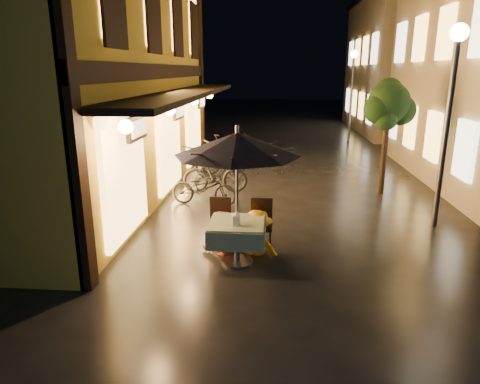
# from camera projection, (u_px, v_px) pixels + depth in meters

# --- Properties ---
(ground) EXTENTS (90.00, 90.00, 0.00)m
(ground) POSITION_uv_depth(u_px,v_px,m) (304.00, 259.00, 7.85)
(ground) COLOR black
(ground) RESTS_ON ground
(west_building) EXTENTS (5.90, 11.40, 7.40)m
(west_building) POSITION_uv_depth(u_px,v_px,m) (79.00, 55.00, 11.13)
(west_building) COLOR gold
(west_building) RESTS_ON ground
(east_building_far) EXTENTS (7.30, 10.30, 7.30)m
(east_building_far) POSITION_uv_depth(u_px,v_px,m) (424.00, 64.00, 23.49)
(east_building_far) COLOR #A59884
(east_building_far) RESTS_ON ground
(street_tree) EXTENTS (1.43, 1.20, 3.15)m
(street_tree) POSITION_uv_depth(u_px,v_px,m) (389.00, 106.00, 11.32)
(street_tree) COLOR black
(street_tree) RESTS_ON ground
(streetlamp_near) EXTENTS (0.36, 0.36, 4.23)m
(streetlamp_near) POSITION_uv_depth(u_px,v_px,m) (452.00, 91.00, 8.73)
(streetlamp_near) COLOR #59595E
(streetlamp_near) RESTS_ON ground
(streetlamp_far) EXTENTS (0.36, 0.36, 4.23)m
(streetlamp_far) POSITION_uv_depth(u_px,v_px,m) (352.00, 79.00, 20.22)
(streetlamp_far) COLOR #59595E
(streetlamp_far) RESTS_ON ground
(cafe_table) EXTENTS (0.99, 0.99, 0.78)m
(cafe_table) POSITION_uv_depth(u_px,v_px,m) (237.00, 232.00, 7.54)
(cafe_table) COLOR #59595E
(cafe_table) RESTS_ON ground
(patio_umbrella) EXTENTS (2.16, 2.16, 2.46)m
(patio_umbrella) POSITION_uv_depth(u_px,v_px,m) (237.00, 144.00, 7.11)
(patio_umbrella) COLOR #59595E
(patio_umbrella) RESTS_ON ground
(cafe_chair_left) EXTENTS (0.42, 0.42, 0.97)m
(cafe_chair_left) POSITION_uv_depth(u_px,v_px,m) (220.00, 220.00, 8.29)
(cafe_chair_left) COLOR black
(cafe_chair_left) RESTS_ON ground
(cafe_chair_right) EXTENTS (0.42, 0.42, 0.97)m
(cafe_chair_right) POSITION_uv_depth(u_px,v_px,m) (261.00, 221.00, 8.22)
(cafe_chair_right) COLOR black
(cafe_chair_right) RESTS_ON ground
(table_lantern) EXTENTS (0.16, 0.16, 0.25)m
(table_lantern) POSITION_uv_depth(u_px,v_px,m) (236.00, 218.00, 7.28)
(table_lantern) COLOR white
(table_lantern) RESTS_ON cafe_table
(person_orange) EXTENTS (0.86, 0.74, 1.53)m
(person_orange) POSITION_uv_depth(u_px,v_px,m) (220.00, 212.00, 8.03)
(person_orange) COLOR #EC5226
(person_orange) RESTS_ON ground
(person_yellow) EXTENTS (1.15, 0.82, 1.61)m
(person_yellow) POSITION_uv_depth(u_px,v_px,m) (258.00, 212.00, 7.94)
(person_yellow) COLOR orange
(person_yellow) RESTS_ON ground
(bicycle_0) EXTENTS (1.79, 0.85, 0.90)m
(bicycle_0) POSITION_uv_depth(u_px,v_px,m) (204.00, 188.00, 10.86)
(bicycle_0) COLOR black
(bicycle_0) RESTS_ON ground
(bicycle_1) EXTENTS (1.86, 0.70, 1.09)m
(bicycle_1) POSITION_uv_depth(u_px,v_px,m) (215.00, 174.00, 11.95)
(bicycle_1) COLOR black
(bicycle_1) RESTS_ON ground
(bicycle_2) EXTENTS (1.73, 1.04, 0.86)m
(bicycle_2) POSITION_uv_depth(u_px,v_px,m) (219.00, 165.00, 13.55)
(bicycle_2) COLOR black
(bicycle_2) RESTS_ON ground
(bicycle_3) EXTENTS (1.56, 0.82, 0.90)m
(bicycle_3) POSITION_uv_depth(u_px,v_px,m) (224.00, 161.00, 14.10)
(bicycle_3) COLOR black
(bicycle_3) RESTS_ON ground
(bicycle_4) EXTENTS (1.76, 0.86, 0.89)m
(bicycle_4) POSITION_uv_depth(u_px,v_px,m) (226.00, 156.00, 14.98)
(bicycle_4) COLOR black
(bicycle_4) RESTS_ON ground
(bicycle_5) EXTENTS (1.63, 0.63, 0.95)m
(bicycle_5) POSITION_uv_depth(u_px,v_px,m) (223.00, 147.00, 16.42)
(bicycle_5) COLOR black
(bicycle_5) RESTS_ON ground
(bicycle_6) EXTENTS (1.95, 1.23, 0.97)m
(bicycle_6) POSITION_uv_depth(u_px,v_px,m) (234.00, 147.00, 16.46)
(bicycle_6) COLOR black
(bicycle_6) RESTS_ON ground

